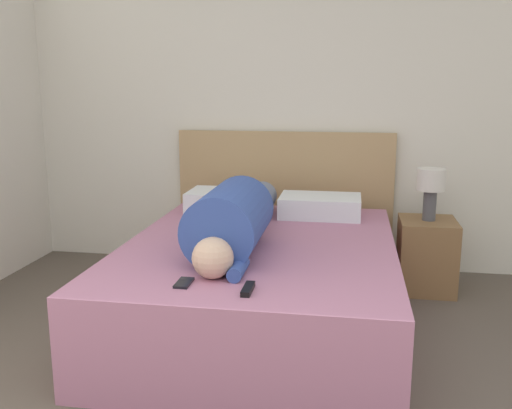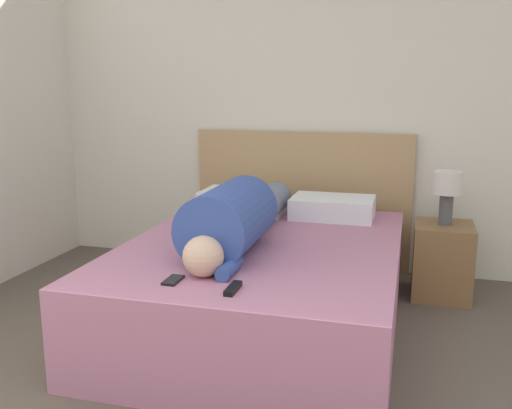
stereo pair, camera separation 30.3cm
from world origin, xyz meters
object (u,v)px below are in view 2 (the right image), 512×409
object	(u,v)px
table_lamp	(447,189)
pillow_near_headboard	(244,201)
bed	(263,284)
nightstand	(442,261)
cell_phone	(173,280)
tv_remote	(233,288)
pillow_second	(333,207)
person_lying	(238,218)

from	to	relation	value
table_lamp	pillow_near_headboard	world-z (taller)	table_lamp
bed	nightstand	distance (m)	1.27
nightstand	cell_phone	bearing A→B (deg)	-129.71
table_lamp	tv_remote	size ratio (longest dim) A/B	2.32
table_lamp	tv_remote	distance (m)	1.82
pillow_second	cell_phone	xyz separation A→B (m)	(-0.53, -1.45, -0.06)
pillow_second	table_lamp	bearing A→B (deg)	3.99
bed	pillow_second	distance (m)	0.84
bed	tv_remote	bearing A→B (deg)	-84.82
person_lying	pillow_second	world-z (taller)	person_lying
pillow_near_headboard	tv_remote	distance (m)	1.55
bed	pillow_near_headboard	size ratio (longest dim) A/B	3.50
nightstand	table_lamp	size ratio (longest dim) A/B	1.40
nightstand	tv_remote	xyz separation A→B (m)	(-0.95, -1.55, 0.27)
cell_phone	bed	bearing A→B (deg)	72.73
bed	table_lamp	bearing A→B (deg)	36.88
nightstand	cell_phone	world-z (taller)	cell_phone
table_lamp	pillow_second	xyz separation A→B (m)	(-0.72, -0.05, -0.15)
nightstand	table_lamp	bearing A→B (deg)	0.00
nightstand	person_lying	bearing A→B (deg)	-142.91
bed	person_lying	distance (m)	0.43
pillow_second	cell_phone	distance (m)	1.54
nightstand	bed	bearing A→B (deg)	-143.12
person_lying	tv_remote	xyz separation A→B (m)	(0.19, -0.69, -0.14)
pillow_near_headboard	table_lamp	bearing A→B (deg)	2.14
pillow_near_headboard	tv_remote	bearing A→B (deg)	-75.08
bed	tv_remote	world-z (taller)	tv_remote
table_lamp	pillow_second	bearing A→B (deg)	-176.01
nightstand	pillow_second	size ratio (longest dim) A/B	0.90
nightstand	pillow_near_headboard	world-z (taller)	pillow_near_headboard
nightstand	pillow_near_headboard	xyz separation A→B (m)	(-1.34, -0.05, 0.33)
pillow_second	nightstand	bearing A→B (deg)	3.99
table_lamp	tv_remote	world-z (taller)	table_lamp
person_lying	pillow_near_headboard	world-z (taller)	person_lying
bed	pillow_second	bearing A→B (deg)	67.45
table_lamp	pillow_second	distance (m)	0.74
bed	cell_phone	xyz separation A→B (m)	(-0.23, -0.74, 0.26)
nightstand	pillow_second	xyz separation A→B (m)	(-0.72, -0.05, 0.33)
table_lamp	cell_phone	bearing A→B (deg)	-129.71
nightstand	cell_phone	xyz separation A→B (m)	(-1.25, -1.50, 0.26)
tv_remote	cell_phone	xyz separation A→B (m)	(-0.30, 0.04, -0.01)
bed	nightstand	world-z (taller)	bed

